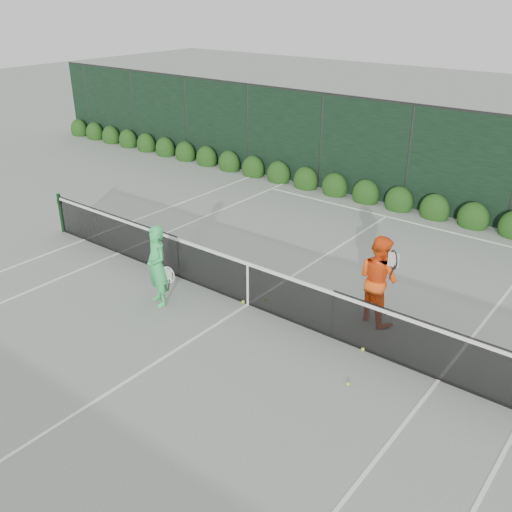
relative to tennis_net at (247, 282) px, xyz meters
The scene contains 8 objects.
ground 0.53m from the tennis_net, ahead, with size 80.00×80.00×0.00m, color gray.
tennis_net is the anchor object (origin of this frame).
player_woman 1.86m from the tennis_net, 143.87° to the right, with size 0.73×0.60×1.72m.
player_man 2.63m from the tennis_net, 24.69° to the left, with size 1.05×0.93×1.80m.
court_lines 0.53m from the tennis_net, ahead, with size 11.03×23.83×0.01m.
windscreen_fence 2.88m from the tennis_net, 89.49° to the right, with size 32.00×21.07×3.06m.
hedge_row 7.16m from the tennis_net, 89.80° to the left, with size 31.66×0.65×0.94m.
tennis_balls 1.56m from the tennis_net, ahead, with size 3.16×1.50×0.07m.
Camera 1 is at (6.47, -8.02, 5.98)m, focal length 40.00 mm.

